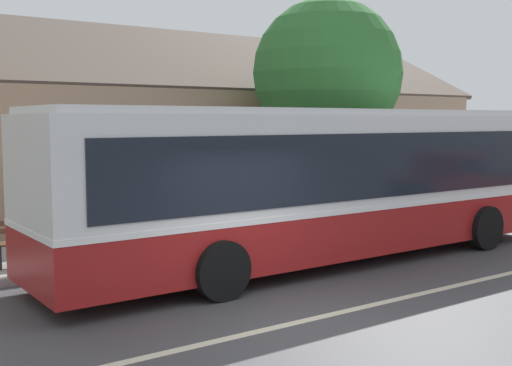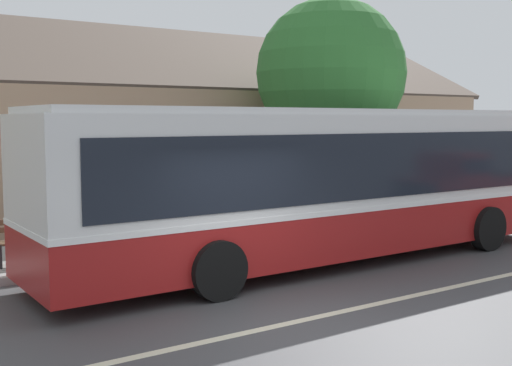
{
  "view_description": "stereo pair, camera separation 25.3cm",
  "coord_description": "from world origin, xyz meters",
  "px_view_note": "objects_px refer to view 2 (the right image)",
  "views": [
    {
      "loc": [
        -5.76,
        -7.1,
        2.95
      ],
      "look_at": [
        1.89,
        3.78,
        1.63
      ],
      "focal_mm": 45.0,
      "sensor_mm": 36.0,
      "label": 1
    },
    {
      "loc": [
        -5.55,
        -7.25,
        2.95
      ],
      "look_at": [
        1.89,
        3.78,
        1.63
      ],
      "focal_mm": 45.0,
      "sensor_mm": 36.0,
      "label": 2
    }
  ],
  "objects_px": {
    "bench_by_building": "(31,243)",
    "bus_stop_sign": "(460,164)",
    "transit_bus": "(326,180)",
    "street_tree_primary": "(331,74)"
  },
  "relations": [
    {
      "from": "bench_by_building",
      "to": "bus_stop_sign",
      "type": "height_order",
      "value": "bus_stop_sign"
    },
    {
      "from": "transit_bus",
      "to": "bench_by_building",
      "type": "relative_size",
      "value": 7.93
    },
    {
      "from": "transit_bus",
      "to": "street_tree_primary",
      "type": "relative_size",
      "value": 1.93
    },
    {
      "from": "bus_stop_sign",
      "to": "street_tree_primary",
      "type": "bearing_deg",
      "value": 153.08
    },
    {
      "from": "street_tree_primary",
      "to": "bench_by_building",
      "type": "bearing_deg",
      "value": -171.12
    },
    {
      "from": "transit_bus",
      "to": "street_tree_primary",
      "type": "distance_m",
      "value": 5.76
    },
    {
      "from": "transit_bus",
      "to": "bus_stop_sign",
      "type": "distance_m",
      "value": 7.23
    },
    {
      "from": "street_tree_primary",
      "to": "bus_stop_sign",
      "type": "bearing_deg",
      "value": -26.92
    },
    {
      "from": "transit_bus",
      "to": "bench_by_building",
      "type": "bearing_deg",
      "value": 154.94
    },
    {
      "from": "bench_by_building",
      "to": "bus_stop_sign",
      "type": "distance_m",
      "value": 12.32
    }
  ]
}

